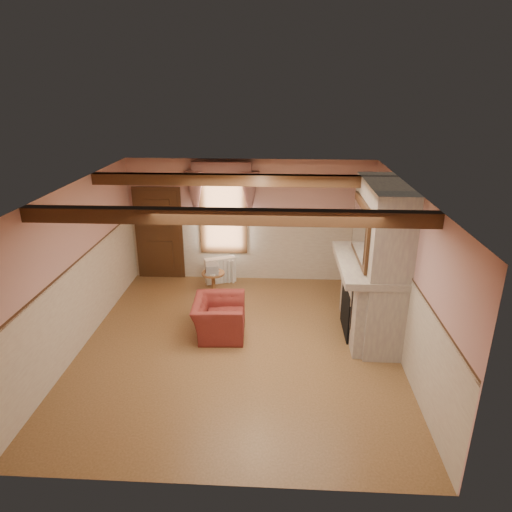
# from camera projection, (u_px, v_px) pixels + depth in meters

# --- Properties ---
(floor) EXTENTS (5.50, 6.00, 0.01)m
(floor) POSITION_uv_depth(u_px,v_px,m) (239.00, 345.00, 8.05)
(floor) COLOR brown
(floor) RESTS_ON ground
(ceiling) EXTENTS (5.50, 6.00, 0.01)m
(ceiling) POSITION_uv_depth(u_px,v_px,m) (236.00, 189.00, 7.05)
(ceiling) COLOR silver
(ceiling) RESTS_ON wall_back
(wall_back) EXTENTS (5.50, 0.02, 2.80)m
(wall_back) POSITION_uv_depth(u_px,v_px,m) (250.00, 221.00, 10.35)
(wall_back) COLOR tan
(wall_back) RESTS_ON floor
(wall_front) EXTENTS (5.50, 0.02, 2.80)m
(wall_front) POSITION_uv_depth(u_px,v_px,m) (211.00, 384.00, 4.75)
(wall_front) COLOR tan
(wall_front) RESTS_ON floor
(wall_left) EXTENTS (0.02, 6.00, 2.80)m
(wall_left) POSITION_uv_depth(u_px,v_px,m) (76.00, 269.00, 7.69)
(wall_left) COLOR tan
(wall_left) RESTS_ON floor
(wall_right) EXTENTS (0.02, 6.00, 2.80)m
(wall_right) POSITION_uv_depth(u_px,v_px,m) (406.00, 276.00, 7.41)
(wall_right) COLOR tan
(wall_right) RESTS_ON floor
(wainscot) EXTENTS (5.50, 6.00, 1.50)m
(wainscot) POSITION_uv_depth(u_px,v_px,m) (238.00, 307.00, 7.78)
(wainscot) COLOR beige
(wainscot) RESTS_ON floor
(chair_rail) EXTENTS (5.50, 6.00, 0.08)m
(chair_rail) POSITION_uv_depth(u_px,v_px,m) (238.00, 267.00, 7.52)
(chair_rail) COLOR black
(chair_rail) RESTS_ON wainscot
(firebox) EXTENTS (0.20, 0.95, 0.90)m
(firebox) POSITION_uv_depth(u_px,v_px,m) (350.00, 310.00, 8.35)
(firebox) COLOR black
(firebox) RESTS_ON floor
(armchair) EXTENTS (0.96, 1.08, 0.68)m
(armchair) POSITION_uv_depth(u_px,v_px,m) (219.00, 317.00, 8.31)
(armchair) COLOR maroon
(armchair) RESTS_ON floor
(side_table) EXTENTS (0.63, 0.63, 0.55)m
(side_table) POSITION_uv_depth(u_px,v_px,m) (214.00, 284.00, 9.83)
(side_table) COLOR brown
(side_table) RESTS_ON floor
(book_stack) EXTENTS (0.32, 0.37, 0.20)m
(book_stack) POSITION_uv_depth(u_px,v_px,m) (212.00, 268.00, 9.67)
(book_stack) COLOR #B7AD8C
(book_stack) RESTS_ON side_table
(radiator) EXTENTS (0.72, 0.43, 0.60)m
(radiator) POSITION_uv_depth(u_px,v_px,m) (220.00, 270.00, 10.50)
(radiator) COLOR white
(radiator) RESTS_ON floor
(bowl) EXTENTS (0.34, 0.34, 0.08)m
(bowl) POSITION_uv_depth(u_px,v_px,m) (366.00, 254.00, 8.17)
(bowl) COLOR brown
(bowl) RESTS_ON mantel
(mantel_clock) EXTENTS (0.14, 0.24, 0.20)m
(mantel_clock) POSITION_uv_depth(u_px,v_px,m) (364.00, 245.00, 8.44)
(mantel_clock) COLOR black
(mantel_clock) RESTS_ON mantel
(oil_lamp) EXTENTS (0.11, 0.11, 0.28)m
(oil_lamp) POSITION_uv_depth(u_px,v_px,m) (363.00, 241.00, 8.54)
(oil_lamp) COLOR #C08836
(oil_lamp) RESTS_ON mantel
(candle_red) EXTENTS (0.06, 0.06, 0.16)m
(candle_red) POSITION_uv_depth(u_px,v_px,m) (374.00, 267.00, 7.52)
(candle_red) COLOR #A12913
(candle_red) RESTS_ON mantel
(jar_yellow) EXTENTS (0.06, 0.06, 0.12)m
(jar_yellow) POSITION_uv_depth(u_px,v_px,m) (372.00, 264.00, 7.69)
(jar_yellow) COLOR gold
(jar_yellow) RESTS_ON mantel
(fireplace) EXTENTS (0.85, 2.00, 2.80)m
(fireplace) POSITION_uv_depth(u_px,v_px,m) (379.00, 262.00, 7.99)
(fireplace) COLOR gray
(fireplace) RESTS_ON floor
(mantel) EXTENTS (1.05, 2.05, 0.12)m
(mantel) POSITION_uv_depth(u_px,v_px,m) (368.00, 264.00, 8.01)
(mantel) COLOR gray
(mantel) RESTS_ON fireplace
(overmantel_mirror) EXTENTS (0.06, 1.44, 1.04)m
(overmantel_mirror) POSITION_uv_depth(u_px,v_px,m) (360.00, 231.00, 7.80)
(overmantel_mirror) COLOR silver
(overmantel_mirror) RESTS_ON fireplace
(door) EXTENTS (1.10, 0.10, 2.10)m
(door) POSITION_uv_depth(u_px,v_px,m) (159.00, 235.00, 10.53)
(door) COLOR black
(door) RESTS_ON floor
(window) EXTENTS (1.06, 0.08, 2.02)m
(window) POSITION_uv_depth(u_px,v_px,m) (223.00, 210.00, 10.27)
(window) COLOR white
(window) RESTS_ON wall_back
(window_drapes) EXTENTS (1.30, 0.14, 1.40)m
(window_drapes) POSITION_uv_depth(u_px,v_px,m) (222.00, 185.00, 9.97)
(window_drapes) COLOR gray
(window_drapes) RESTS_ON wall_back
(ceiling_beam_front) EXTENTS (5.50, 0.18, 0.20)m
(ceiling_beam_front) POSITION_uv_depth(u_px,v_px,m) (228.00, 217.00, 5.97)
(ceiling_beam_front) COLOR black
(ceiling_beam_front) RESTS_ON ceiling
(ceiling_beam_back) EXTENTS (5.50, 0.18, 0.20)m
(ceiling_beam_back) POSITION_uv_depth(u_px,v_px,m) (243.00, 180.00, 8.21)
(ceiling_beam_back) COLOR black
(ceiling_beam_back) RESTS_ON ceiling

